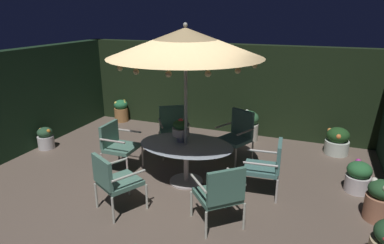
{
  "coord_description": "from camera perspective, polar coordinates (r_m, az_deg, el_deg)",
  "views": [
    {
      "loc": [
        2.2,
        -4.69,
        2.92
      ],
      "look_at": [
        0.18,
        0.59,
        1.05
      ],
      "focal_mm": 31.35,
      "sensor_mm": 36.0,
      "label": 1
    }
  ],
  "objects": [
    {
      "name": "potted_plant_back_center",
      "position": [
        8.02,
        9.45,
        -0.56
      ],
      "size": [
        0.5,
        0.5,
        0.71
      ],
      "color": "beige",
      "rests_on": "ground_plane"
    },
    {
      "name": "hedge_backdrop_left",
      "position": [
        7.76,
        -29.61,
        2.25
      ],
      "size": [
        0.3,
        6.87,
        2.18
      ],
      "primitive_type": "cube",
      "color": "black",
      "rests_on": "ground_plane"
    },
    {
      "name": "ground_plane",
      "position": [
        5.95,
        -3.7,
        -11.21
      ],
      "size": [
        7.7,
        6.87,
        0.02
      ],
      "primitive_type": "cube",
      "color": "brown"
    },
    {
      "name": "centerpiece_planter",
      "position": [
        5.87,
        -1.93,
        -1.11
      ],
      "size": [
        0.3,
        0.3,
        0.42
      ],
      "color": "silver",
      "rests_on": "patio_dining_table"
    },
    {
      "name": "patio_chair_south",
      "position": [
        6.83,
        7.77,
        -1.85
      ],
      "size": [
        0.76,
        0.75,
        1.03
      ],
      "color": "#B6B0A3",
      "rests_on": "ground_plane"
    },
    {
      "name": "patio_chair_north",
      "position": [
        6.49,
        -12.59,
        -3.52
      ],
      "size": [
        0.58,
        0.61,
        0.93
      ],
      "color": "#BBADA6",
      "rests_on": "ground_plane"
    },
    {
      "name": "potted_plant_right_far",
      "position": [
        8.13,
        -23.66,
        -2.51
      ],
      "size": [
        0.35,
        0.35,
        0.49
      ],
      "color": "silver",
      "rests_on": "ground_plane"
    },
    {
      "name": "potted_plant_back_left",
      "position": [
        5.69,
        29.41,
        -11.52
      ],
      "size": [
        0.41,
        0.41,
        0.63
      ],
      "color": "#A66A4E",
      "rests_on": "ground_plane"
    },
    {
      "name": "patio_dining_table",
      "position": [
        5.87,
        -1.02,
        -5.06
      ],
      "size": [
        1.67,
        1.18,
        0.73
      ],
      "color": "#BBAEAC",
      "rests_on": "ground_plane"
    },
    {
      "name": "potted_plant_front_corner",
      "position": [
        7.81,
        23.47,
        -3.0
      ],
      "size": [
        0.5,
        0.5,
        0.58
      ],
      "color": "silver",
      "rests_on": "ground_plane"
    },
    {
      "name": "patio_umbrella",
      "position": [
        5.41,
        -1.13,
        13.32
      ],
      "size": [
        2.51,
        2.51,
        2.76
      ],
      "color": "#B5B5AA",
      "rests_on": "ground_plane"
    },
    {
      "name": "potted_plant_back_right",
      "position": [
        9.5,
        -11.96,
        1.97
      ],
      "size": [
        0.38,
        0.38,
        0.61
      ],
      "color": "#A16D3D",
      "rests_on": "ground_plane"
    },
    {
      "name": "patio_chair_southwest",
      "position": [
        7.18,
        -3.23,
        -0.92
      ],
      "size": [
        0.83,
        0.84,
        0.99
      ],
      "color": "#BCB4A3",
      "rests_on": "ground_plane"
    },
    {
      "name": "patio_chair_northeast",
      "position": [
        5.2,
        -13.13,
        -9.43
      ],
      "size": [
        0.78,
        0.8,
        0.94
      ],
      "color": "#B3B7AA",
      "rests_on": "ground_plane"
    },
    {
      "name": "hedge_backdrop_rear",
      "position": [
        8.48,
        5.46,
        5.77
      ],
      "size": [
        7.7,
        0.3,
        2.18
      ],
      "primitive_type": "cube",
      "color": "black",
      "rests_on": "ground_plane"
    },
    {
      "name": "patio_chair_southeast",
      "position": [
        5.67,
        12.75,
        -7.02
      ],
      "size": [
        0.64,
        0.61,
        0.94
      ],
      "color": "#B5B0AC",
      "rests_on": "ground_plane"
    },
    {
      "name": "patio_chair_east",
      "position": [
        4.73,
        4.89,
        -11.84
      ],
      "size": [
        0.84,
        0.83,
        0.96
      ],
      "color": "#B2B5A7",
      "rests_on": "ground_plane"
    },
    {
      "name": "potted_plant_right_near",
      "position": [
        8.6,
        -3.81,
        0.59
      ],
      "size": [
        0.34,
        0.34,
        0.62
      ],
      "color": "silver",
      "rests_on": "ground_plane"
    },
    {
      "name": "potted_plant_left_near",
      "position": [
        6.37,
        26.43,
        -8.32
      ],
      "size": [
        0.41,
        0.41,
        0.53
      ],
      "color": "silver",
      "rests_on": "ground_plane"
    }
  ]
}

